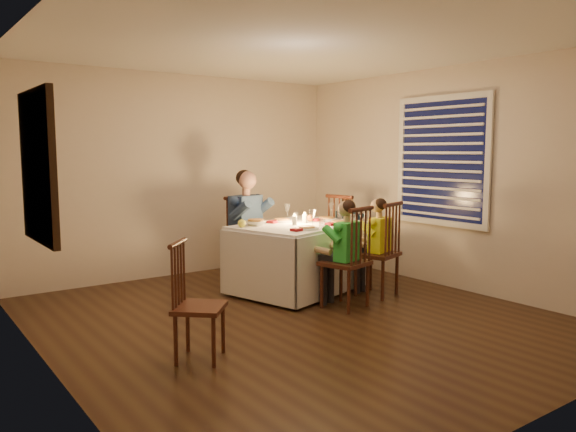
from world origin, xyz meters
TOP-DOWN VIEW (x-y plane):
  - ground at (0.00, 0.00)m, footprint 5.00×5.00m
  - wall_left at (-2.25, 0.00)m, footprint 0.02×5.00m
  - wall_right at (2.25, 0.00)m, footprint 0.02×5.00m
  - wall_back at (0.00, 2.50)m, footprint 4.50×0.02m
  - ceiling at (0.00, 0.00)m, footprint 5.00×5.00m
  - dining_table at (0.69, 0.88)m, footprint 1.73×1.43m
  - chair_adult at (0.46, 1.63)m, footprint 0.54×0.53m
  - chair_near_left at (0.64, 0.02)m, footprint 0.53×0.51m
  - chair_near_right at (1.26, 0.19)m, footprint 0.54×0.53m
  - chair_end at (1.70, 1.17)m, footprint 0.50×0.51m
  - chair_extra at (-1.25, -0.41)m, footprint 0.53×0.53m
  - adult at (0.46, 1.63)m, footprint 0.65×0.62m
  - child_green at (0.64, 0.02)m, footprint 0.46×0.44m
  - child_yellow at (1.26, 0.19)m, footprint 0.46×0.44m
  - child_teal at (1.70, 1.17)m, footprint 0.37×0.39m
  - setting_adult at (0.65, 1.18)m, footprint 0.32×0.32m
  - setting_green at (0.49, 0.49)m, footprint 0.32×0.32m
  - setting_yellow at (1.08, 0.63)m, footprint 0.32×0.32m
  - setting_teal at (1.20, 1.00)m, footprint 0.32×0.32m
  - candle_left at (0.61, 0.85)m, footprint 0.06×0.06m
  - candle_right at (0.79, 0.90)m, footprint 0.06×0.06m
  - squash at (0.00, 1.01)m, footprint 0.09×0.09m
  - orange_fruit at (0.95, 1.00)m, footprint 0.08×0.08m
  - serving_bowl at (0.22, 1.07)m, footprint 0.30×0.30m
  - wall_mirror at (-2.22, 0.30)m, footprint 0.06×0.95m
  - window_blinds at (2.21, 0.10)m, footprint 0.07×1.34m

SIDE VIEW (x-z plane):
  - ground at x=0.00m, z-range 0.00..0.00m
  - chair_adult at x=0.46m, z-range -0.53..0.53m
  - chair_near_left at x=0.64m, z-range -0.53..0.53m
  - chair_near_right at x=1.26m, z-range -0.53..0.53m
  - chair_end at x=1.70m, z-range -0.53..0.53m
  - chair_extra at x=-1.25m, z-range -0.47..0.47m
  - adult at x=0.46m, z-range -0.69..0.69m
  - child_green at x=0.64m, z-range -0.56..0.56m
  - child_yellow at x=1.26m, z-range -0.55..0.55m
  - child_teal at x=1.70m, z-range -0.52..0.52m
  - dining_table at x=0.69m, z-range 0.18..0.93m
  - setting_adult at x=0.65m, z-range 0.78..0.80m
  - setting_green at x=0.49m, z-range 0.78..0.80m
  - setting_yellow at x=1.08m, z-range 0.78..0.80m
  - setting_teal at x=1.20m, z-range 0.78..0.80m
  - serving_bowl at x=0.22m, z-range 0.78..0.84m
  - orange_fruit at x=0.95m, z-range 0.78..0.86m
  - squash at x=0.00m, z-range 0.78..0.87m
  - candle_left at x=0.61m, z-range 0.78..0.88m
  - candle_right at x=0.79m, z-range 0.78..0.88m
  - wall_left at x=-2.25m, z-range 0.00..2.60m
  - wall_right at x=2.25m, z-range 0.00..2.60m
  - wall_back at x=0.00m, z-range 0.00..2.60m
  - wall_mirror at x=-2.22m, z-range 0.92..2.08m
  - window_blinds at x=2.21m, z-range 0.73..2.27m
  - ceiling at x=0.00m, z-range 2.60..2.60m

